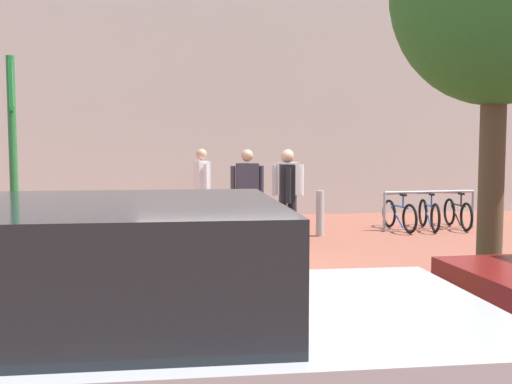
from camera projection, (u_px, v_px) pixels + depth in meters
name	position (u px, v px, depth m)	size (l,w,h in m)	color
ground_plane	(226.00, 275.00, 8.42)	(60.00, 60.00, 0.00)	brown
building_facade	(195.00, 18.00, 15.30)	(28.00, 1.20, 10.00)	silver
planter_strip	(255.00, 308.00, 6.44)	(7.00, 1.10, 0.16)	#336028
parking_sign_post	(13.00, 152.00, 5.94)	(0.11, 0.36, 2.68)	#2D7238
bike_at_sign	(17.00, 288.00, 6.20)	(1.68, 0.42, 0.86)	black
bike_rack_cluster	(429.00, 213.00, 12.84)	(2.11, 1.63, 0.83)	#99999E
bollard_steel	(320.00, 213.00, 11.88)	(0.16, 0.16, 0.90)	#ADADB2
person_suited_navy	(247.00, 190.00, 10.96)	(0.61, 0.41, 1.72)	#383342
person_shirt_blue	(288.00, 188.00, 11.52)	(0.61, 0.32, 1.72)	#2D2D38
person_casual_tan	(202.00, 185.00, 12.26)	(0.34, 0.59, 1.72)	#2D2D38
person_suited_dark	(287.00, 193.00, 10.27)	(0.33, 0.61, 1.72)	black
car_silver_sedan	(68.00, 358.00, 3.02)	(4.35, 2.11, 1.54)	#B7B7BC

